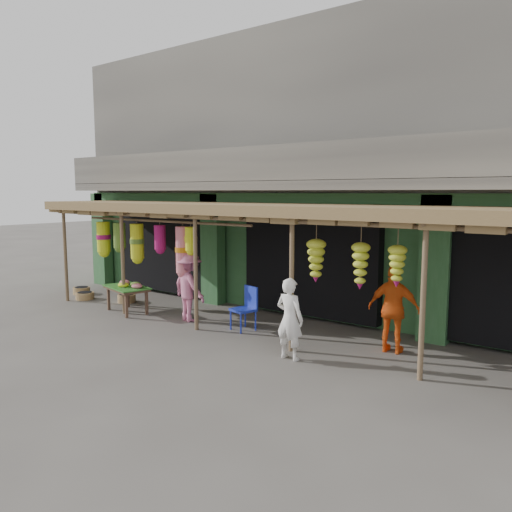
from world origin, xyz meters
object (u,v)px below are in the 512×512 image
Objects in this scene: blue_chair at (246,306)px; person_vendor at (394,309)px; person_front at (290,319)px; person_shopper at (189,287)px; flower_table at (128,288)px.

person_vendor is (3.22, 0.42, 0.31)m from blue_chair.
person_front is 2.04m from person_vendor.
person_vendor is at bearing -130.64° from person_front.
person_shopper is (-4.78, -0.62, -0.02)m from person_vendor.
flower_table is 0.86× the size of person_vendor.
person_shopper reaches higher than person_front.
person_shopper is (-1.56, -0.20, 0.28)m from blue_chair.
person_vendor reaches higher than flower_table.
flower_table is 5.29m from person_front.
flower_table is 0.88× the size of person_shopper.
person_vendor is at bearing 22.22° from flower_table.
blue_chair is at bearing -159.93° from person_shopper.
flower_table is 6.70m from person_vendor.
flower_table is at bearing -4.33° from person_front.
flower_table is 1.49× the size of blue_chair.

